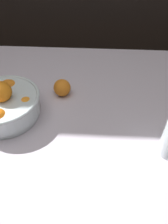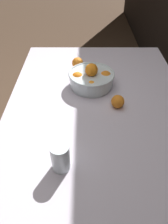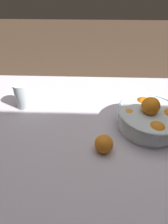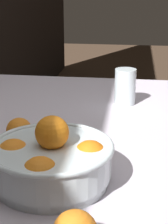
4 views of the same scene
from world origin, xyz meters
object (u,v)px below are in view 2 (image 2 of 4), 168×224
object	(u,v)px
orange_loose_near_bowl	(118,101)
orange_loose_front	(78,63)
juice_glass	(60,158)
fruit_bowl	(91,78)

from	to	relation	value
orange_loose_near_bowl	orange_loose_front	distance (m)	0.47
juice_glass	orange_loose_front	distance (m)	0.80
juice_glass	orange_loose_front	xyz separation A→B (m)	(-0.80, 0.05, -0.02)
fruit_bowl	juice_glass	xyz separation A→B (m)	(0.58, -0.14, 0.00)
juice_glass	orange_loose_front	size ratio (longest dim) A/B	1.69
orange_loose_near_bowl	orange_loose_front	world-z (taller)	orange_loose_front
juice_glass	orange_loose_near_bowl	xyz separation A→B (m)	(-0.39, 0.27, -0.02)
fruit_bowl	orange_loose_front	world-z (taller)	fruit_bowl
fruit_bowl	orange_loose_front	distance (m)	0.23
fruit_bowl	juice_glass	bearing A→B (deg)	-13.13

